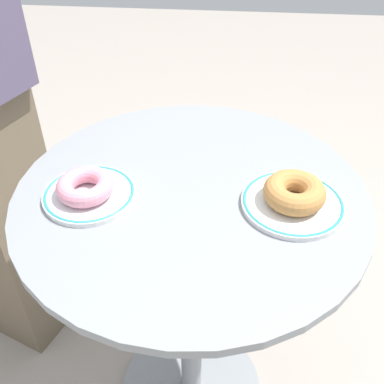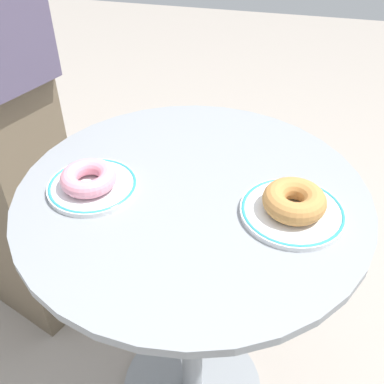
# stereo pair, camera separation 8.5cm
# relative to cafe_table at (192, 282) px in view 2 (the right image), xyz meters

# --- Properties ---
(cafe_table) EXTENTS (0.68, 0.68, 0.76)m
(cafe_table) POSITION_rel_cafe_table_xyz_m (0.00, 0.00, 0.00)
(cafe_table) COLOR gray
(cafe_table) RESTS_ON ground
(plate_left) EXTENTS (0.17, 0.17, 0.01)m
(plate_left) POSITION_rel_cafe_table_xyz_m (-0.19, -0.03, 0.28)
(plate_left) COLOR white
(plate_left) RESTS_ON cafe_table
(plate_right) EXTENTS (0.19, 0.19, 0.01)m
(plate_right) POSITION_rel_cafe_table_xyz_m (0.19, -0.02, 0.28)
(plate_right) COLOR white
(plate_right) RESTS_ON cafe_table
(donut_pink_frosted) EXTENTS (0.12, 0.12, 0.03)m
(donut_pink_frosted) POSITION_rel_cafe_table_xyz_m (-0.19, -0.04, 0.30)
(donut_pink_frosted) COLOR pink
(donut_pink_frosted) RESTS_ON plate_left
(donut_old_fashioned) EXTENTS (0.15, 0.15, 0.04)m
(donut_old_fashioned) POSITION_rel_cafe_table_xyz_m (0.19, -0.02, 0.30)
(donut_old_fashioned) COLOR #BC7F42
(donut_old_fashioned) RESTS_ON plate_right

